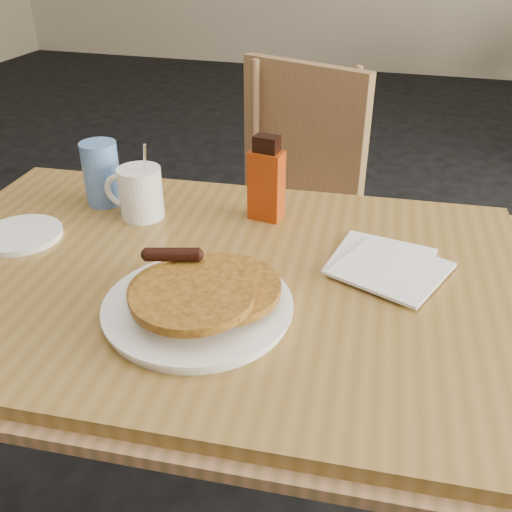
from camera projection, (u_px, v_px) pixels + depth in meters
The scene contains 8 objects.
main_table at pixel (209, 290), 1.05m from camera, with size 1.23×0.88×0.75m.
chair_main_far at pixel (294, 197), 1.74m from camera, with size 0.55×0.56×0.94m.
pancake_plate at pixel (199, 299), 0.90m from camera, with size 0.30×0.30×0.09m.
coffee_mug at pixel (139, 192), 1.18m from camera, with size 0.13×0.09×0.17m.
syrup_bottle at pixel (266, 181), 1.16m from camera, with size 0.07×0.05×0.18m.
napkin_stack at pixel (386, 265), 1.03m from camera, with size 0.23×0.24×0.01m.
blue_tumbler at pixel (102, 173), 1.23m from camera, with size 0.08×0.08×0.14m, color #5783CC.
side_saucer at pixel (21, 235), 1.13m from camera, with size 0.16×0.16×0.01m, color white.
Camera 1 is at (0.25, -0.78, 1.30)m, focal length 40.00 mm.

